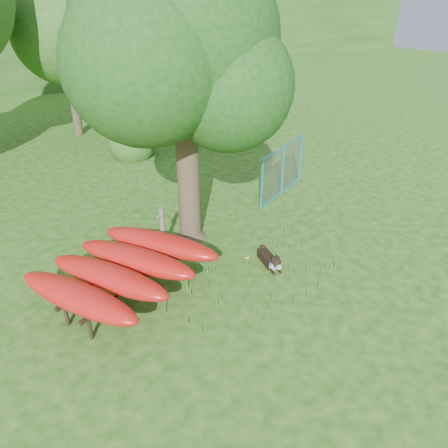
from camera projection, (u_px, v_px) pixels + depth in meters
ground at (251, 288)px, 9.49m from camera, size 80.00×80.00×0.00m
oak_tree at (181, 51)px, 9.22m from camera, size 5.47×4.79×6.83m
wooden_post at (162, 229)px, 10.51m from camera, size 0.32×0.18×1.19m
kayak_rack at (123, 268)px, 8.83m from camera, size 3.95×3.55×0.99m
husky_dog at (270, 260)px, 10.15m from camera, size 0.51×0.99×0.46m
fence_section at (283, 170)px, 13.39m from camera, size 2.59×0.89×2.62m
wildflower_clump at (247, 258)px, 10.14m from camera, size 0.12×0.12×0.25m
bg_tree_c at (63, 33)px, 17.23m from camera, size 4.00×4.00×6.12m
bg_tree_d at (164, 5)px, 17.31m from camera, size 4.80×4.80×7.50m
shrub_right at (239, 140)px, 18.53m from camera, size 1.80×1.80×1.80m
shrub_mid at (134, 157)px, 16.74m from camera, size 1.80×1.80×1.80m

